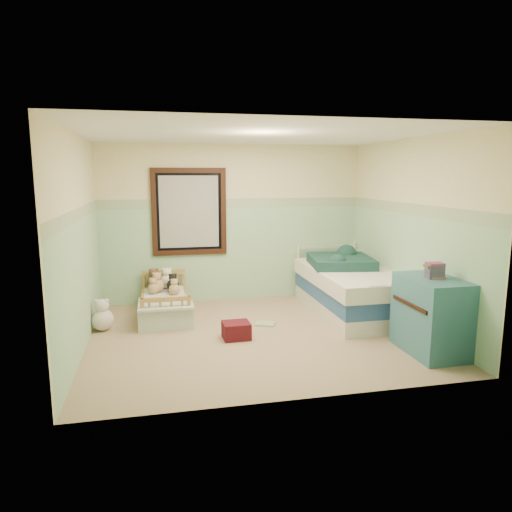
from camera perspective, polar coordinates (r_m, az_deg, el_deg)
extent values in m
cube|color=gray|center=(6.08, 0.11, -9.64)|extent=(4.20, 3.60, 0.02)
cube|color=white|center=(5.75, 0.12, 14.75)|extent=(4.20, 3.60, 0.02)
cube|color=beige|center=(7.54, -2.82, 4.00)|extent=(4.20, 0.04, 2.50)
cube|color=beige|center=(4.07, 5.54, -1.11)|extent=(4.20, 0.04, 2.50)
cube|color=beige|center=(5.72, -20.91, 1.47)|extent=(0.04, 3.60, 2.50)
cube|color=beige|center=(6.56, 18.37, 2.62)|extent=(0.04, 3.60, 2.50)
cube|color=#97C2A2|center=(7.59, -2.77, 0.23)|extent=(4.20, 0.01, 1.50)
cube|color=#507C57|center=(7.50, -2.82, 6.46)|extent=(4.20, 0.01, 0.15)
cube|color=black|center=(7.40, -8.16, 5.36)|extent=(1.16, 0.06, 1.36)
cube|color=#BABAB6|center=(7.41, -8.16, 5.36)|extent=(0.92, 0.01, 1.12)
cube|color=olive|center=(6.93, -11.01, -6.54)|extent=(0.66, 1.33, 0.17)
cube|color=white|center=(6.89, -11.05, -5.38)|extent=(0.61, 1.27, 0.12)
cube|color=#8CA9D7|center=(6.47, -10.99, -5.69)|extent=(0.72, 0.66, 0.03)
sphere|color=brown|center=(7.33, -12.36, -3.13)|extent=(0.22, 0.22, 0.22)
sphere|color=white|center=(7.33, -10.79, -3.07)|extent=(0.22, 0.22, 0.22)
sphere|color=tan|center=(7.12, -11.95, -3.55)|extent=(0.21, 0.21, 0.21)
sphere|color=black|center=(7.12, -10.10, -3.56)|extent=(0.19, 0.19, 0.19)
sphere|color=silver|center=(6.51, -18.23, -7.41)|extent=(0.29, 0.29, 0.29)
sphere|color=tan|center=(6.53, -18.21, -7.69)|extent=(0.21, 0.21, 0.21)
cube|color=silver|center=(7.07, 11.44, -6.00)|extent=(1.05, 2.10, 0.22)
cube|color=navy|center=(7.02, 11.51, -4.27)|extent=(1.05, 2.10, 0.22)
cube|color=white|center=(6.97, 11.57, -2.52)|extent=(1.09, 2.14, 0.22)
cube|color=#16403D|center=(7.18, 10.29, -0.64)|extent=(1.03, 1.07, 0.14)
cube|color=#326B76|center=(5.73, 20.59, -6.81)|extent=(0.55, 0.88, 0.88)
cube|color=brown|center=(5.60, 20.98, -1.66)|extent=(0.19, 0.16, 0.18)
cube|color=maroon|center=(5.91, -2.42, -9.07)|extent=(0.34, 0.30, 0.21)
cube|color=yellow|center=(6.45, 1.18, -8.27)|extent=(0.32, 0.29, 0.02)
sphere|color=white|center=(7.36, -12.30, -3.34)|extent=(0.15, 0.15, 0.15)
sphere|color=tan|center=(7.04, -12.42, -3.89)|extent=(0.16, 0.16, 0.16)
sphere|color=tan|center=(6.94, -9.93, -4.02)|extent=(0.16, 0.16, 0.16)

